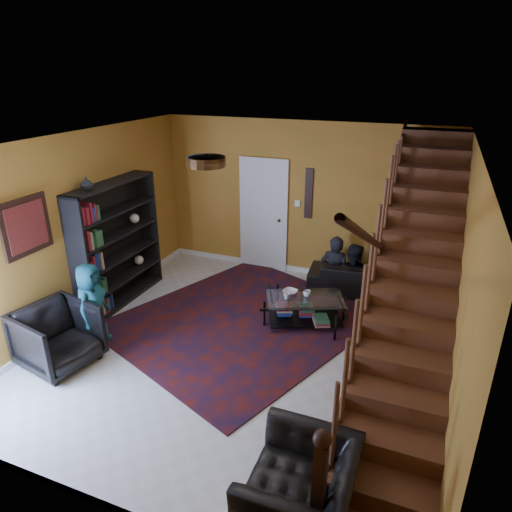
{
  "coord_description": "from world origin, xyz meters",
  "views": [
    {
      "loc": [
        2.19,
        -4.93,
        3.64
      ],
      "look_at": [
        0.07,
        0.4,
        1.24
      ],
      "focal_mm": 32.0,
      "sensor_mm": 36.0,
      "label": 1
    }
  ],
  "objects_px": {
    "bookshelf": "(118,246)",
    "sofa": "(364,279)",
    "coffee_table": "(305,309)",
    "armchair_right": "(300,489)",
    "armchair_left": "(58,337)"
  },
  "relations": [
    {
      "from": "bookshelf",
      "to": "sofa",
      "type": "distance_m",
      "value": 4.14
    },
    {
      "from": "bookshelf",
      "to": "coffee_table",
      "type": "xyz_separation_m",
      "value": [
        3.05,
        0.35,
        -0.72
      ]
    },
    {
      "from": "armchair_right",
      "to": "coffee_table",
      "type": "bearing_deg",
      "value": -165.04
    },
    {
      "from": "coffee_table",
      "to": "sofa",
      "type": "bearing_deg",
      "value": 63.92
    },
    {
      "from": "sofa",
      "to": "armchair_right",
      "type": "relative_size",
      "value": 1.81
    },
    {
      "from": "bookshelf",
      "to": "armchair_right",
      "type": "relative_size",
      "value": 1.95
    },
    {
      "from": "sofa",
      "to": "armchair_right",
      "type": "height_order",
      "value": "armchair_right"
    },
    {
      "from": "sofa",
      "to": "armchair_left",
      "type": "height_order",
      "value": "armchair_left"
    },
    {
      "from": "sofa",
      "to": "coffee_table",
      "type": "distance_m",
      "value": 1.5
    },
    {
      "from": "armchair_left",
      "to": "armchair_right",
      "type": "relative_size",
      "value": 0.87
    },
    {
      "from": "sofa",
      "to": "coffee_table",
      "type": "xyz_separation_m",
      "value": [
        -0.66,
        -1.35,
        -0.02
      ]
    },
    {
      "from": "armchair_left",
      "to": "armchair_right",
      "type": "bearing_deg",
      "value": -93.91
    },
    {
      "from": "bookshelf",
      "to": "armchair_left",
      "type": "xyz_separation_m",
      "value": [
        0.35,
        -1.8,
        -0.56
      ]
    },
    {
      "from": "armchair_right",
      "to": "coffee_table",
      "type": "height_order",
      "value": "armchair_right"
    },
    {
      "from": "bookshelf",
      "to": "sofa",
      "type": "relative_size",
      "value": 1.07
    }
  ]
}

